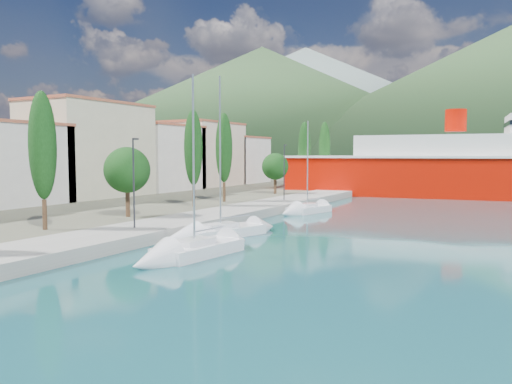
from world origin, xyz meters
The scene contains 9 objects.
ground centered at (0.00, 120.00, 0.00)m, with size 1400.00×1400.00×0.00m, color #184E54.
quay centered at (-9.00, 26.00, 0.40)m, with size 5.00×88.00×0.80m, color gray.
land_strip centered at (-47.00, 36.00, 0.35)m, with size 70.00×148.00×0.70m, color #565644.
town_buildings centered at (-32.00, 36.91, 5.57)m, with size 9.20×69.20×11.30m.
tree_row centered at (-14.12, 31.80, 5.66)m, with size 3.72×64.44×10.31m.
lamp_posts centered at (-9.00, 13.87, 4.08)m, with size 0.15×46.88×6.06m.
sailboat_near centered at (-2.24, 9.00, 0.30)m, with size 3.18×7.91×11.05m.
sailboat_mid centered at (-4.85, 15.32, 0.29)m, with size 4.62×8.57×11.95m.
sailboat_far centered at (-4.90, 31.97, 0.28)m, with size 3.67×7.03×9.87m.
Camera 1 is at (14.14, -12.31, 5.73)m, focal length 35.00 mm.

